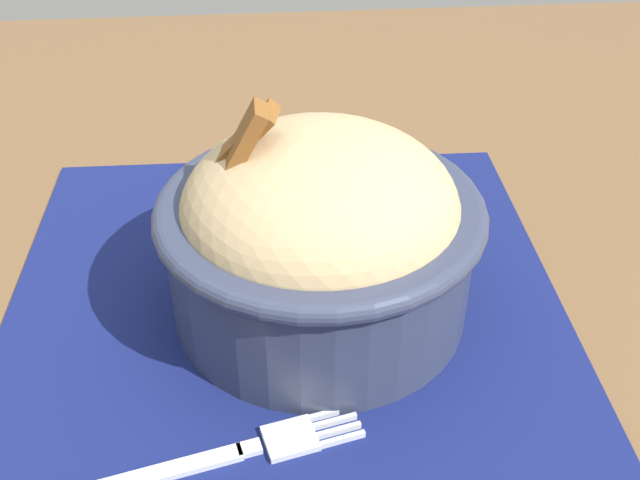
# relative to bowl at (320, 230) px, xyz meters

# --- Properties ---
(table) EXTENTS (1.07, 0.99, 0.72)m
(table) POSITION_rel_bowl_xyz_m (0.01, -0.04, -0.12)
(table) COLOR brown
(table) RESTS_ON ground_plane
(placemat) EXTENTS (0.45, 0.35, 0.00)m
(placemat) POSITION_rel_bowl_xyz_m (0.05, -0.02, -0.06)
(placemat) COLOR #11194C
(placemat) RESTS_ON table
(bowl) EXTENTS (0.20, 0.20, 0.14)m
(bowl) POSITION_rel_bowl_xyz_m (0.00, 0.00, 0.00)
(bowl) COLOR #2D3347
(bowl) RESTS_ON placemat
(fork) EXTENTS (0.05, 0.14, 0.00)m
(fork) POSITION_rel_bowl_xyz_m (0.11, -0.05, -0.06)
(fork) COLOR silver
(fork) RESTS_ON placemat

